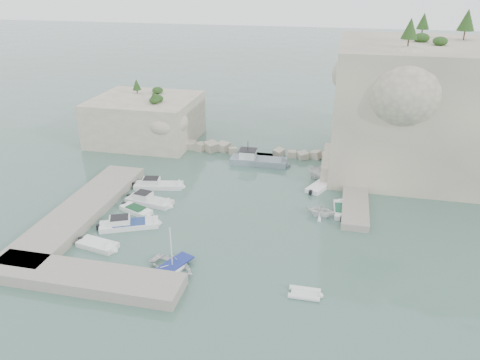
% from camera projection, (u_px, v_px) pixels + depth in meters
% --- Properties ---
extents(ground, '(400.00, 400.00, 0.00)m').
position_uv_depth(ground, '(228.00, 227.00, 50.90)').
color(ground, '#46695D').
rests_on(ground, ground).
extents(cliff_east, '(26.00, 22.00, 17.00)m').
position_uv_depth(cliff_east, '(433.00, 108.00, 63.23)').
color(cliff_east, beige).
rests_on(cliff_east, ground).
extents(cliff_terrace, '(8.00, 10.00, 2.50)m').
position_uv_depth(cliff_terrace, '(352.00, 165.00, 63.78)').
color(cliff_terrace, beige).
rests_on(cliff_terrace, ground).
extents(outcrop_west, '(16.00, 14.00, 7.00)m').
position_uv_depth(outcrop_west, '(146.00, 119.00, 75.74)').
color(outcrop_west, beige).
rests_on(outcrop_west, ground).
extents(quay_west, '(5.00, 24.00, 1.10)m').
position_uv_depth(quay_west, '(81.00, 211.00, 53.22)').
color(quay_west, '#9E9689').
rests_on(quay_west, ground).
extents(quay_south, '(18.00, 4.00, 1.10)m').
position_uv_depth(quay_south, '(85.00, 278.00, 41.58)').
color(quay_south, '#9E9689').
rests_on(quay_south, ground).
extents(ledge_east, '(3.00, 16.00, 0.80)m').
position_uv_depth(ledge_east, '(355.00, 196.00, 56.91)').
color(ledge_east, '#9E9689').
rests_on(ledge_east, ground).
extents(breakwater, '(28.00, 3.00, 1.40)m').
position_uv_depth(breakwater, '(257.00, 151.00, 70.39)').
color(breakwater, beige).
rests_on(breakwater, ground).
extents(motorboat_a, '(7.02, 3.29, 1.40)m').
position_uv_depth(motorboat_a, '(159.00, 187.00, 60.22)').
color(motorboat_a, silver).
rests_on(motorboat_a, ground).
extents(motorboat_b, '(6.52, 3.09, 1.40)m').
position_uv_depth(motorboat_b, '(150.00, 203.00, 56.11)').
color(motorboat_b, silver).
rests_on(motorboat_b, ground).
extents(motorboat_c, '(4.63, 3.16, 0.70)m').
position_uv_depth(motorboat_c, '(136.00, 212.00, 54.07)').
color(motorboat_c, white).
rests_on(motorboat_c, ground).
extents(motorboat_d, '(7.14, 4.70, 1.40)m').
position_uv_depth(motorboat_d, '(129.00, 227.00, 50.94)').
color(motorboat_d, white).
rests_on(motorboat_d, ground).
extents(motorboat_e, '(4.76, 2.64, 0.70)m').
position_uv_depth(motorboat_e, '(98.00, 247.00, 47.21)').
color(motorboat_e, white).
rests_on(motorboat_e, ground).
extents(rowboat, '(5.86, 5.14, 1.01)m').
position_uv_depth(rowboat, '(173.00, 269.00, 43.69)').
color(rowboat, white).
rests_on(rowboat, ground).
extents(inflatable_dinghy, '(2.99, 1.47, 0.44)m').
position_uv_depth(inflatable_dinghy, '(304.00, 295.00, 40.25)').
color(inflatable_dinghy, silver).
rests_on(inflatable_dinghy, ground).
extents(tender_east_a, '(3.77, 3.39, 1.76)m').
position_uv_depth(tender_east_a, '(320.00, 216.00, 53.20)').
color(tender_east_a, white).
rests_on(tender_east_a, ground).
extents(tender_east_b, '(1.95, 4.84, 0.70)m').
position_uv_depth(tender_east_b, '(341.00, 212.00, 54.05)').
color(tender_east_b, silver).
rests_on(tender_east_b, ground).
extents(tender_east_c, '(3.91, 5.82, 0.70)m').
position_uv_depth(tender_east_c, '(320.00, 188.00, 60.12)').
color(tender_east_c, white).
rests_on(tender_east_c, ground).
extents(tender_east_d, '(5.29, 2.57, 1.96)m').
position_uv_depth(tender_east_d, '(327.00, 179.00, 62.63)').
color(tender_east_d, silver).
rests_on(tender_east_d, ground).
extents(work_boat, '(8.92, 2.79, 2.20)m').
position_uv_depth(work_boat, '(259.00, 164.00, 67.51)').
color(work_boat, slate).
rests_on(work_boat, ground).
extents(rowboat_mast, '(0.10, 0.10, 4.20)m').
position_uv_depth(rowboat_mast, '(171.00, 246.00, 42.62)').
color(rowboat_mast, white).
rests_on(rowboat_mast, rowboat).
extents(vegetation, '(53.48, 13.88, 13.40)m').
position_uv_depth(vegetation, '(402.00, 34.00, 61.66)').
color(vegetation, '#1E4219').
rests_on(vegetation, ground).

